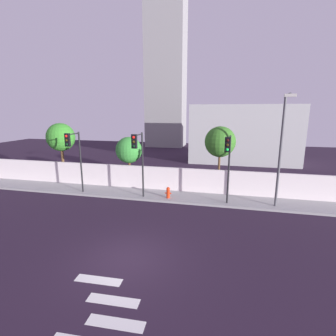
{
  "coord_description": "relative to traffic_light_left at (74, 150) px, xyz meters",
  "views": [
    {
      "loc": [
        3.91,
        -9.14,
        6.23
      ],
      "look_at": [
        0.27,
        6.5,
        2.6
      ],
      "focal_mm": 27.24,
      "sensor_mm": 36.0,
      "label": 1
    }
  ],
  "objects": [
    {
      "name": "ground_plane",
      "position": [
        6.7,
        -6.82,
        -3.5
      ],
      "size": [
        80.0,
        80.0,
        0.0
      ],
      "primitive_type": "plane",
      "color": "#26192B"
    },
    {
      "name": "sidewalk",
      "position": [
        6.7,
        1.38,
        -3.42
      ],
      "size": [
        36.0,
        2.4,
        0.15
      ],
      "primitive_type": "cube",
      "color": "gray",
      "rests_on": "ground"
    },
    {
      "name": "perimeter_wall",
      "position": [
        6.7,
        2.67,
        -2.45
      ],
      "size": [
        36.0,
        0.18,
        1.8
      ],
      "primitive_type": "cube",
      "color": "silver",
      "rests_on": "sidewalk"
    },
    {
      "name": "crosswalk_marking",
      "position": [
        7.04,
        -10.5,
        -3.49
      ],
      "size": [
        3.28,
        4.73,
        0.01
      ],
      "color": "silver",
      "rests_on": "ground"
    },
    {
      "name": "traffic_light_left",
      "position": [
        0.0,
        0.0,
        0.0
      ],
      "size": [
        0.35,
        1.59,
        4.57
      ],
      "color": "black",
      "rests_on": "sidewalk"
    },
    {
      "name": "traffic_light_center",
      "position": [
        10.72,
        0.13,
        -0.03
      ],
      "size": [
        0.39,
        1.35,
        4.54
      ],
      "color": "black",
      "rests_on": "sidewalk"
    },
    {
      "name": "traffic_light_right",
      "position": [
        4.88,
        -0.07,
        0.04
      ],
      "size": [
        0.34,
        1.73,
        4.61
      ],
      "color": "black",
      "rests_on": "sidewalk"
    },
    {
      "name": "street_lamp_curbside",
      "position": [
        13.87,
        0.69,
        0.78
      ],
      "size": [
        0.61,
        1.87,
        7.02
      ],
      "color": "#4C4C51",
      "rests_on": "sidewalk"
    },
    {
      "name": "fire_hydrant",
      "position": [
        6.71,
        0.83,
        -2.92
      ],
      "size": [
        0.44,
        0.26,
        0.8
      ],
      "color": "red",
      "rests_on": "sidewalk"
    },
    {
      "name": "roadside_tree_leftmost",
      "position": [
        -3.5,
        3.5,
        0.45
      ],
      "size": [
        2.41,
        2.41,
        5.18
      ],
      "color": "brown",
      "rests_on": "ground"
    },
    {
      "name": "roadside_tree_midleft",
      "position": [
        2.77,
        3.5,
        -0.46
      ],
      "size": [
        2.16,
        2.16,
        4.14
      ],
      "color": "brown",
      "rests_on": "ground"
    },
    {
      "name": "roadside_tree_midright",
      "position": [
        10.1,
        3.5,
        0.42
      ],
      "size": [
        2.32,
        2.32,
        5.1
      ],
      "color": "brown",
      "rests_on": "ground"
    },
    {
      "name": "low_building_distant",
      "position": [
        12.5,
        16.67,
        -0.04
      ],
      "size": [
        12.61,
        6.0,
        6.92
      ],
      "primitive_type": "cube",
      "color": "#AEAEAE",
      "rests_on": "ground"
    },
    {
      "name": "tower_on_skyline",
      "position": [
        -0.13,
        28.67,
        12.59
      ],
      "size": [
        6.45,
        5.0,
        32.17
      ],
      "primitive_type": "cube",
      "color": "gray",
      "rests_on": "ground"
    }
  ]
}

